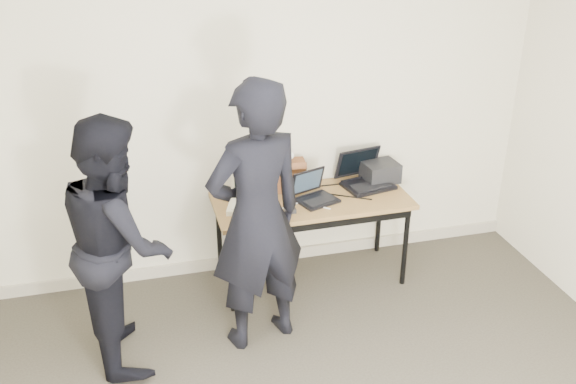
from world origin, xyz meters
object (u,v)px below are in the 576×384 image
object	(u,v)px
person_observer	(118,242)
laptop_right	(364,177)
desk	(312,206)
laptop_center	(314,194)
leather_satchel	(282,175)
equipment_box	(380,172)
person_typist	(257,218)
laptop_beige	(252,199)

from	to	relation	value
person_observer	laptop_right	bearing A→B (deg)	-77.67
desk	laptop_right	xyz separation A→B (m)	(0.48, 0.16, 0.12)
laptop_center	laptop_right	bearing A→B (deg)	-0.87
leather_satchel	person_observer	xyz separation A→B (m)	(-1.26, -0.74, -0.00)
equipment_box	person_observer	xyz separation A→B (m)	(-2.07, -0.71, 0.05)
laptop_right	equipment_box	distance (m)	0.15
laptop_center	equipment_box	bearing A→B (deg)	-2.41
laptop_right	leather_satchel	bearing A→B (deg)	162.66
person_typist	person_observer	xyz separation A→B (m)	(-0.88, 0.09, -0.10)
laptop_right	equipment_box	world-z (taller)	laptop_right
leather_satchel	equipment_box	size ratio (longest dim) A/B	1.38
laptop_center	person_observer	distance (m)	1.54
desk	laptop_right	world-z (taller)	laptop_right
leather_satchel	person_observer	size ratio (longest dim) A/B	0.22
laptop_center	person_observer	xyz separation A→B (m)	(-1.45, -0.51, 0.08)
desk	laptop_beige	xyz separation A→B (m)	(-0.47, 0.01, 0.11)
desk	person_observer	world-z (taller)	person_observer
laptop_right	person_typist	size ratio (longest dim) A/B	0.23
desk	laptop_center	world-z (taller)	laptop_center
desk	laptop_right	size ratio (longest dim) A/B	3.42
desk	laptop_beige	distance (m)	0.48
equipment_box	person_typist	xyz separation A→B (m)	(-1.19, -0.80, 0.14)
person_typist	leather_satchel	bearing A→B (deg)	-130.92
laptop_right	equipment_box	xyz separation A→B (m)	(0.15, 0.03, 0.02)
laptop_right	leather_satchel	size ratio (longest dim) A/B	1.17
laptop_right	leather_satchel	distance (m)	0.67
laptop_beige	leather_satchel	world-z (taller)	laptop_beige
equipment_box	person_observer	world-z (taller)	person_observer
leather_satchel	laptop_beige	bearing A→B (deg)	-137.42
laptop_beige	person_typist	bearing A→B (deg)	-80.44
laptop_beige	person_observer	distance (m)	1.11
laptop_right	person_typist	bearing A→B (deg)	-155.12
laptop_center	leather_satchel	world-z (taller)	leather_satchel
leather_satchel	desk	bearing A→B (deg)	-45.86
laptop_center	laptop_right	world-z (taller)	laptop_right
desk	person_observer	size ratio (longest dim) A/B	0.89
laptop_beige	person_typist	world-z (taller)	person_typist
leather_satchel	person_typist	world-z (taller)	person_typist
laptop_center	person_observer	size ratio (longest dim) A/B	0.22
desk	person_observer	xyz separation A→B (m)	(-1.44, -0.51, 0.18)
person_observer	desk	bearing A→B (deg)	-77.34
equipment_box	desk	bearing A→B (deg)	-163.05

